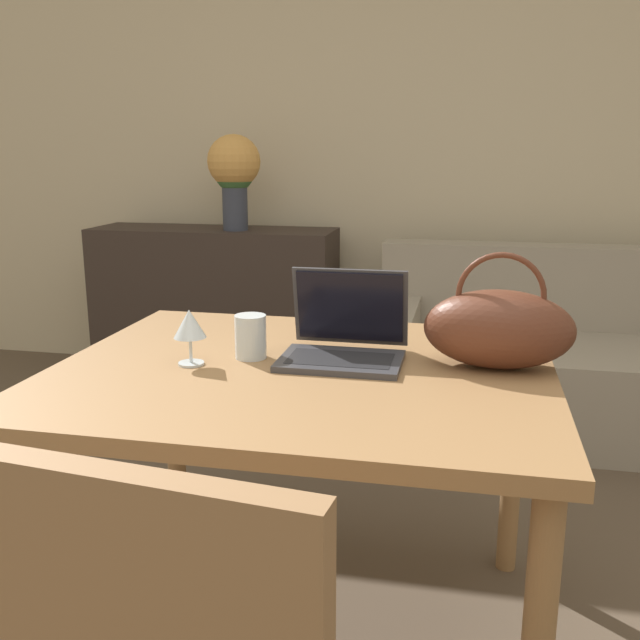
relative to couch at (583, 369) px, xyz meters
The scene contains 9 objects.
wall_back 1.56m from the couch, 146.32° to the left, with size 10.00×0.06×2.70m.
dining_table 1.98m from the couch, 118.45° to the right, with size 1.21×1.01×0.76m.
couch is the anchor object (origin of this frame).
sideboard 1.92m from the couch, behind, with size 1.32×0.40×0.86m.
laptop 1.89m from the couch, 117.51° to the right, with size 0.30×0.27×0.22m.
drinking_glass 2.05m from the couch, 122.82° to the right, with size 0.08×0.08×0.11m.
wine_glass 2.20m from the couch, 124.42° to the right, with size 0.08×0.08×0.14m.
handbag 1.77m from the couch, 105.87° to the right, with size 0.36×0.19×0.28m.
flower_vase 1.97m from the couch, behind, with size 0.27×0.27×0.49m.
Camera 1 is at (0.41, -1.03, 1.28)m, focal length 40.00 mm.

